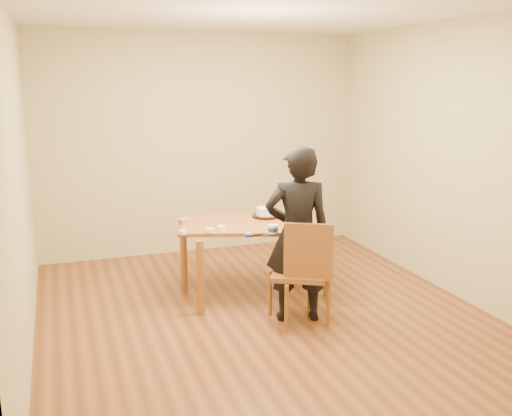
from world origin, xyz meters
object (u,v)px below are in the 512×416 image
object	(u,v)px
cake_plate	(266,216)
person	(298,234)
dining_table	(254,224)
cake	(266,212)
dining_chair	(299,273)

from	to	relation	value
cake_plate	person	world-z (taller)	person
dining_table	person	xyz separation A→B (m)	(0.15, -0.73, 0.07)
dining_table	cake_plate	bearing A→B (deg)	58.61
cake_plate	cake	xyz separation A→B (m)	(0.00, 0.00, 0.04)
cake	person	distance (m)	0.89
dining_chair	cake_plate	xyz separation A→B (m)	(0.03, 0.93, 0.31)
dining_chair	person	xyz separation A→B (m)	(0.00, 0.05, 0.35)
dining_chair	dining_table	bearing A→B (deg)	128.70
dining_table	cake	distance (m)	0.25
cake_plate	cake	size ratio (longest dim) A/B	1.43
cake_plate	cake	distance (m)	0.04
dining_chair	cake_plate	size ratio (longest dim) A/B	1.59
dining_table	cake	bearing A→B (deg)	58.61
cake_plate	person	xyz separation A→B (m)	(-0.03, -0.89, 0.04)
cake_plate	person	bearing A→B (deg)	-92.21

